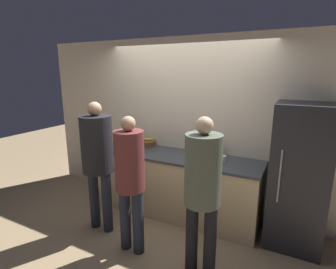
{
  "coord_description": "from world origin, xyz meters",
  "views": [
    {
      "loc": [
        1.57,
        -2.9,
        2.1
      ],
      "look_at": [
        0.0,
        0.16,
        1.27
      ],
      "focal_mm": 28.0,
      "sensor_mm": 36.0,
      "label": 1
    }
  ],
  "objects_px": {
    "person_left": "(97,154)",
    "fruit_bowl": "(146,143)",
    "utensil_crock": "(196,150)",
    "cup_blue": "(203,158)",
    "cup_white": "(223,158)",
    "person_right": "(203,184)",
    "bottle_clear": "(220,149)",
    "person_center": "(130,175)",
    "refrigerator": "(299,177)"
  },
  "relations": [
    {
      "from": "person_left",
      "to": "fruit_bowl",
      "type": "height_order",
      "value": "person_left"
    },
    {
      "from": "utensil_crock",
      "to": "cup_blue",
      "type": "xyz_separation_m",
      "value": [
        0.19,
        -0.23,
        -0.01
      ]
    },
    {
      "from": "fruit_bowl",
      "to": "cup_blue",
      "type": "height_order",
      "value": "fruit_bowl"
    },
    {
      "from": "person_left",
      "to": "cup_white",
      "type": "distance_m",
      "value": 1.67
    },
    {
      "from": "person_right",
      "to": "bottle_clear",
      "type": "xyz_separation_m",
      "value": [
        -0.19,
        1.25,
        0.0
      ]
    },
    {
      "from": "person_center",
      "to": "person_right",
      "type": "bearing_deg",
      "value": 1.08
    },
    {
      "from": "person_right",
      "to": "fruit_bowl",
      "type": "height_order",
      "value": "person_right"
    },
    {
      "from": "person_center",
      "to": "utensil_crock",
      "type": "distance_m",
      "value": 1.2
    },
    {
      "from": "refrigerator",
      "to": "bottle_clear",
      "type": "relative_size",
      "value": 6.79
    },
    {
      "from": "fruit_bowl",
      "to": "cup_blue",
      "type": "distance_m",
      "value": 1.13
    },
    {
      "from": "person_left",
      "to": "person_center",
      "type": "xyz_separation_m",
      "value": [
        0.63,
        -0.18,
        -0.1
      ]
    },
    {
      "from": "person_right",
      "to": "cup_blue",
      "type": "height_order",
      "value": "person_right"
    },
    {
      "from": "refrigerator",
      "to": "bottle_clear",
      "type": "distance_m",
      "value": 1.07
    },
    {
      "from": "fruit_bowl",
      "to": "bottle_clear",
      "type": "distance_m",
      "value": 1.23
    },
    {
      "from": "person_left",
      "to": "cup_blue",
      "type": "height_order",
      "value": "person_left"
    },
    {
      "from": "fruit_bowl",
      "to": "person_left",
      "type": "bearing_deg",
      "value": -94.1
    },
    {
      "from": "person_right",
      "to": "refrigerator",
      "type": "bearing_deg",
      "value": 50.52
    },
    {
      "from": "person_center",
      "to": "cup_white",
      "type": "xyz_separation_m",
      "value": [
        0.78,
        1.06,
        -0.0
      ]
    },
    {
      "from": "bottle_clear",
      "to": "cup_white",
      "type": "xyz_separation_m",
      "value": [
        0.11,
        -0.2,
        -0.06
      ]
    },
    {
      "from": "fruit_bowl",
      "to": "utensil_crock",
      "type": "xyz_separation_m",
      "value": [
        0.9,
        -0.08,
        0.02
      ]
    },
    {
      "from": "person_left",
      "to": "utensil_crock",
      "type": "bearing_deg",
      "value": 45.01
    },
    {
      "from": "person_right",
      "to": "fruit_bowl",
      "type": "xyz_separation_m",
      "value": [
        -1.41,
        1.22,
        -0.05
      ]
    },
    {
      "from": "cup_blue",
      "to": "cup_white",
      "type": "bearing_deg",
      "value": 29.73
    },
    {
      "from": "fruit_bowl",
      "to": "bottle_clear",
      "type": "bearing_deg",
      "value": 1.28
    },
    {
      "from": "fruit_bowl",
      "to": "bottle_clear",
      "type": "relative_size",
      "value": 1.23
    },
    {
      "from": "utensil_crock",
      "to": "cup_blue",
      "type": "relative_size",
      "value": 2.63
    },
    {
      "from": "person_center",
      "to": "utensil_crock",
      "type": "xyz_separation_m",
      "value": [
        0.34,
        1.15,
        0.02
      ]
    },
    {
      "from": "cup_blue",
      "to": "cup_white",
      "type": "xyz_separation_m",
      "value": [
        0.25,
        0.14,
        -0.01
      ]
    },
    {
      "from": "refrigerator",
      "to": "fruit_bowl",
      "type": "bearing_deg",
      "value": 175.01
    },
    {
      "from": "person_right",
      "to": "utensil_crock",
      "type": "relative_size",
      "value": 6.28
    },
    {
      "from": "utensil_crock",
      "to": "person_right",
      "type": "bearing_deg",
      "value": -65.68
    },
    {
      "from": "person_right",
      "to": "utensil_crock",
      "type": "xyz_separation_m",
      "value": [
        -0.51,
        1.14,
        -0.03
      ]
    },
    {
      "from": "person_left",
      "to": "fruit_bowl",
      "type": "distance_m",
      "value": 1.06
    },
    {
      "from": "refrigerator",
      "to": "person_left",
      "type": "xyz_separation_m",
      "value": [
        -2.33,
        -0.86,
        0.19
      ]
    },
    {
      "from": "refrigerator",
      "to": "person_center",
      "type": "xyz_separation_m",
      "value": [
        -1.7,
        -1.04,
        0.09
      ]
    },
    {
      "from": "person_center",
      "to": "person_right",
      "type": "xyz_separation_m",
      "value": [
        0.86,
        0.02,
        0.06
      ]
    },
    {
      "from": "person_left",
      "to": "bottle_clear",
      "type": "bearing_deg",
      "value": 39.85
    },
    {
      "from": "person_right",
      "to": "utensil_crock",
      "type": "distance_m",
      "value": 1.25
    },
    {
      "from": "cup_blue",
      "to": "cup_white",
      "type": "distance_m",
      "value": 0.28
    },
    {
      "from": "person_left",
      "to": "cup_blue",
      "type": "relative_size",
      "value": 16.97
    },
    {
      "from": "cup_white",
      "to": "person_right",
      "type": "bearing_deg",
      "value": -85.61
    },
    {
      "from": "person_left",
      "to": "fruit_bowl",
      "type": "relative_size",
      "value": 5.46
    },
    {
      "from": "refrigerator",
      "to": "bottle_clear",
      "type": "height_order",
      "value": "refrigerator"
    },
    {
      "from": "cup_blue",
      "to": "person_center",
      "type": "bearing_deg",
      "value": -120.04
    },
    {
      "from": "person_right",
      "to": "cup_white",
      "type": "distance_m",
      "value": 1.05
    },
    {
      "from": "bottle_clear",
      "to": "refrigerator",
      "type": "bearing_deg",
      "value": -12.27
    },
    {
      "from": "fruit_bowl",
      "to": "refrigerator",
      "type": "bearing_deg",
      "value": -4.99
    },
    {
      "from": "person_left",
      "to": "bottle_clear",
      "type": "xyz_separation_m",
      "value": [
        1.3,
        1.08,
        -0.05
      ]
    },
    {
      "from": "cup_white",
      "to": "utensil_crock",
      "type": "bearing_deg",
      "value": 168.02
    },
    {
      "from": "person_right",
      "to": "bottle_clear",
      "type": "height_order",
      "value": "person_right"
    }
  ]
}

